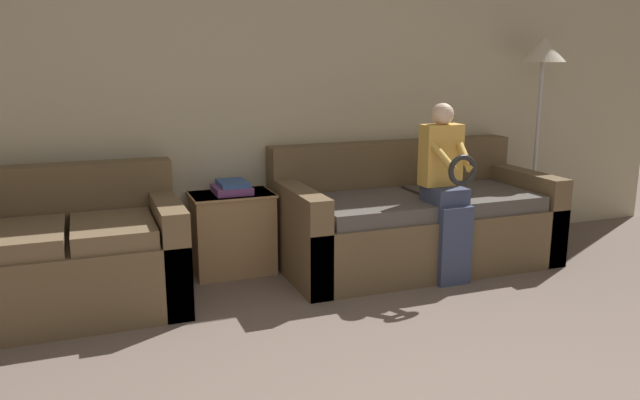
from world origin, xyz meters
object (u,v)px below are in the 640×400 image
child_left_seated (447,185)px  book_stack (232,187)px  floor_lamp (543,66)px  couch_side (71,258)px  couch_main (413,221)px  side_shelf (233,232)px

child_left_seated → book_stack: size_ratio=4.43×
floor_lamp → couch_side: bearing=-176.5°
couch_main → couch_side: bearing=-178.8°
couch_side → floor_lamp: bearing=3.5°
couch_main → floor_lamp: floor_lamp is taller
book_stack → floor_lamp: bearing=-1.8°
couch_main → book_stack: size_ratio=7.35×
side_shelf → floor_lamp: (2.59, -0.08, 1.17)m
child_left_seated → floor_lamp: floor_lamp is taller
child_left_seated → side_shelf: 1.55m
child_left_seated → side_shelf: size_ratio=2.09×
side_shelf → floor_lamp: size_ratio=0.35×
couch_side → book_stack: couch_side is taller
book_stack → couch_main: bearing=-11.0°
couch_side → book_stack: size_ratio=4.81×
child_left_seated → book_stack: child_left_seated is taller
child_left_seated → floor_lamp: size_ratio=0.72×
couch_main → child_left_seated: child_left_seated is taller
child_left_seated → side_shelf: (-1.36, 0.66, -0.37)m
child_left_seated → book_stack: 1.50m
book_stack → couch_side: bearing=-164.3°
book_stack → child_left_seated: bearing=-26.3°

